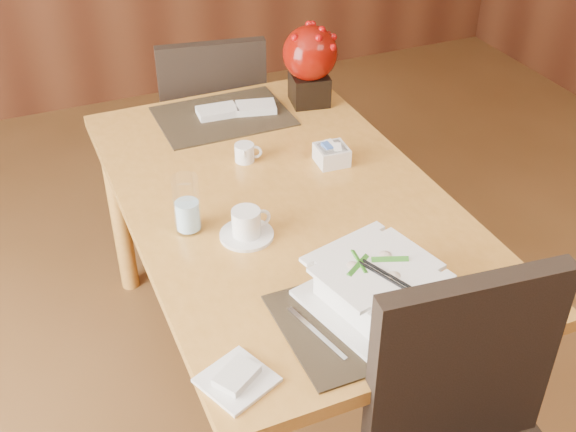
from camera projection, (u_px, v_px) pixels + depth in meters
name	position (u px, v px, depth m)	size (l,w,h in m)	color
dining_table	(285.00, 224.00, 2.17)	(0.90, 1.50, 0.75)	gold
placemat_near	(375.00, 315.00, 1.70)	(0.45, 0.33, 0.01)	black
placemat_far	(223.00, 116.00, 2.53)	(0.45, 0.33, 0.01)	black
soup_setting	(375.00, 286.00, 1.70)	(0.35, 0.35, 0.12)	white
coffee_cup	(246.00, 226.00, 1.94)	(0.15, 0.15, 0.08)	white
water_glass	(187.00, 204.00, 1.93)	(0.07, 0.07, 0.17)	white
creamer_jug	(244.00, 153.00, 2.27)	(0.08, 0.08, 0.06)	white
sugar_caddy	(332.00, 155.00, 2.26)	(0.09, 0.09, 0.06)	white
berry_decor	(310.00, 60.00, 2.53)	(0.19, 0.19, 0.29)	black
napkins_far	(239.00, 109.00, 2.54)	(0.28, 0.10, 0.02)	silver
bread_plate	(237.00, 380.00, 1.53)	(0.14, 0.14, 0.01)	white
far_chair	(212.00, 126.00, 2.96)	(0.49, 0.50, 0.92)	black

